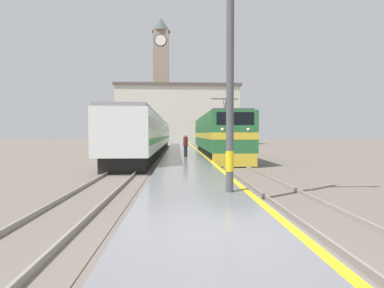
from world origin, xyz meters
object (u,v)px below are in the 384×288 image
object	(u,v)px
catenary_mast	(233,50)
person_on_platform	(186,145)
passenger_train	(151,135)
clock_tower	(161,78)
locomotive_train	(217,136)

from	to	relation	value
catenary_mast	person_on_platform	distance (m)	13.85
catenary_mast	person_on_platform	world-z (taller)	catenary_mast
passenger_train	clock_tower	size ratio (longest dim) A/B	1.23
locomotive_train	catenary_mast	size ratio (longest dim) A/B	2.02
passenger_train	person_on_platform	xyz separation A→B (m)	(3.48, -11.11, -0.70)
locomotive_train	clock_tower	distance (m)	49.23
passenger_train	person_on_platform	distance (m)	11.66
passenger_train	person_on_platform	world-z (taller)	passenger_train
locomotive_train	catenary_mast	xyz separation A→B (m)	(-1.91, -17.62, 2.62)
locomotive_train	person_on_platform	distance (m)	5.16
locomotive_train	catenary_mast	world-z (taller)	catenary_mast
locomotive_train	person_on_platform	world-z (taller)	locomotive_train
passenger_train	person_on_platform	size ratio (longest dim) A/B	21.95
catenary_mast	clock_tower	world-z (taller)	clock_tower
person_on_platform	clock_tower	xyz separation A→B (m)	(-4.51, 50.87, 14.40)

